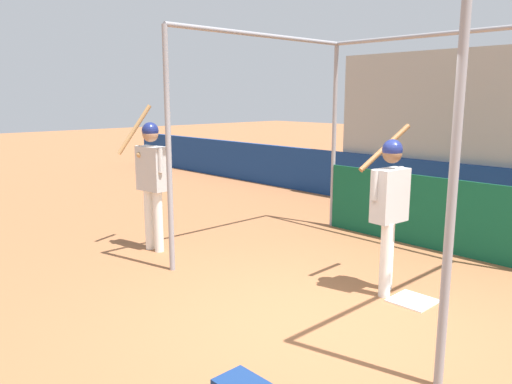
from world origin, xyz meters
name	(u,v)px	position (x,y,z in m)	size (l,w,h in m)	color
ground_plane	(321,327)	(0.00, 0.00, 0.00)	(60.00, 60.00, 0.00)	#935B38
batting_cage	(410,166)	(-0.55, 2.50, 1.29)	(3.72, 3.38, 3.09)	gray
home_plate	(413,301)	(0.30, 1.21, 0.01)	(0.44, 0.44, 0.02)	white
player_batter	(389,202)	(-0.06, 1.22, 1.06)	(0.52, 0.90, 1.90)	white
player_waiting	(151,173)	(-3.27, 0.15, 1.14)	(0.73, 0.52, 2.10)	white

